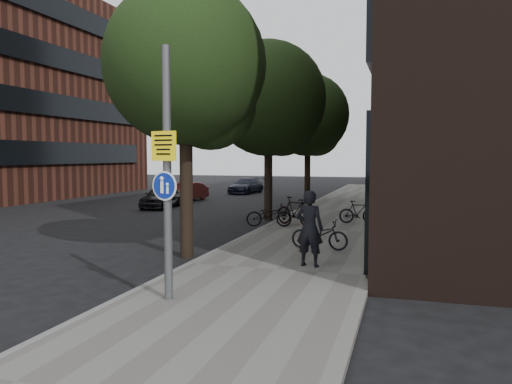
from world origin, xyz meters
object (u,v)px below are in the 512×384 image
at_px(signpost, 167,173).
at_px(parked_car_near, 162,197).
at_px(pedestrian, 310,228).
at_px(parked_bike_facade_near, 320,234).

relative_size(signpost, parked_car_near, 1.31).
distance_m(pedestrian, parked_car_near, 16.28).
xyz_separation_m(parked_bike_facade_near, parked_car_near, (-10.35, 10.17, 0.06)).
height_order(pedestrian, parked_car_near, pedestrian).
height_order(signpost, pedestrian, signpost).
distance_m(pedestrian, parked_bike_facade_near, 2.33).
distance_m(signpost, pedestrian, 4.32).
relative_size(signpost, parked_bike_facade_near, 2.84).
bearing_deg(parked_bike_facade_near, parked_car_near, 49.29).
xyz_separation_m(pedestrian, parked_bike_facade_near, (-0.13, 2.28, -0.50)).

